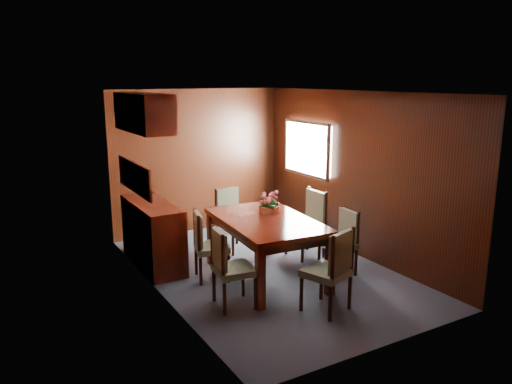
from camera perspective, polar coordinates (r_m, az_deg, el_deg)
ground at (r=6.89m, az=1.22°, el=-9.01°), size 4.50×4.50×0.00m
room_shell at (r=6.69m, az=-0.96°, el=4.82°), size 3.06×4.52×2.41m
sideboard at (r=7.11m, az=-11.71°, el=-4.73°), size 0.48×1.40×0.90m
dining_table at (r=6.44m, az=1.18°, el=-4.05°), size 1.21×1.81×0.81m
chair_left_near at (r=5.71m, az=-3.22°, el=-8.18°), size 0.48×0.50×0.94m
chair_left_far at (r=6.49m, az=-5.71°, el=-5.68°), size 0.51×0.53×0.92m
chair_right_near at (r=6.78m, az=9.82°, el=-5.19°), size 0.43×0.44×0.88m
chair_right_far at (r=7.36m, az=6.15°, el=-3.14°), size 0.45×0.47×0.99m
chair_head at (r=5.63m, az=8.71°, el=-8.40°), size 0.58×0.57×0.98m
chair_foot at (r=7.61m, az=-2.80°, el=-2.68°), size 0.53×0.52×0.95m
flower_centerpiece at (r=6.70m, az=1.51°, el=-1.13°), size 0.29×0.29×0.29m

